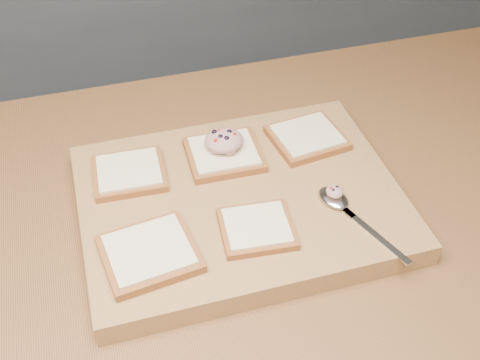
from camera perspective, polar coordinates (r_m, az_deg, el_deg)
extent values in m
cube|color=slate|center=(1.39, -1.44, -16.10)|extent=(1.90, 0.75, 0.84)
cube|color=brown|center=(1.04, -1.86, -3.11)|extent=(2.00, 0.80, 0.06)
cube|color=slate|center=(2.43, -10.55, 13.49)|extent=(3.60, 0.60, 0.90)
cube|color=#B4794D|center=(0.98, 0.00, -2.11)|extent=(0.51, 0.39, 0.04)
cube|color=#A35D2A|center=(1.01, -10.46, 0.61)|extent=(0.12, 0.11, 0.01)
cube|color=#FFF1C2|center=(1.00, -10.52, 0.96)|extent=(0.11, 0.10, 0.00)
cube|color=#A35D2A|center=(1.03, -1.53, 2.41)|extent=(0.13, 0.12, 0.01)
cube|color=#FFF1C2|center=(1.02, -1.54, 2.79)|extent=(0.11, 0.10, 0.00)
cube|color=#A35D2A|center=(1.07, 6.39, 3.98)|extent=(0.13, 0.12, 0.01)
cube|color=#FFF1C2|center=(1.07, 6.42, 4.33)|extent=(0.12, 0.11, 0.00)
cube|color=#A35D2A|center=(0.88, -8.58, -6.93)|extent=(0.15, 0.14, 0.01)
cube|color=#FFF1C2|center=(0.87, -8.65, -6.53)|extent=(0.13, 0.12, 0.00)
cube|color=#A35D2A|center=(0.91, 1.60, -4.64)|extent=(0.12, 0.11, 0.01)
cube|color=#FFF1C2|center=(0.90, 1.61, -4.31)|extent=(0.10, 0.09, 0.00)
ellipsoid|color=tan|center=(1.02, -1.55, 3.77)|extent=(0.07, 0.06, 0.03)
sphere|color=black|center=(1.02, -1.02, 4.55)|extent=(0.01, 0.01, 0.01)
sphere|color=black|center=(1.02, -2.44, 4.53)|extent=(0.01, 0.01, 0.01)
sphere|color=black|center=(1.00, -1.27, 3.94)|extent=(0.01, 0.01, 0.01)
sphere|color=black|center=(1.01, -1.86, 4.08)|extent=(0.01, 0.01, 0.01)
sphere|color=#A5140C|center=(1.01, -0.55, 4.31)|extent=(0.01, 0.01, 0.01)
sphere|color=#A5140C|center=(1.02, -1.99, 4.65)|extent=(0.01, 0.01, 0.01)
sphere|color=#A5140C|center=(1.00, -2.32, 3.75)|extent=(0.01, 0.01, 0.01)
ellipsoid|color=silver|center=(0.96, 8.86, -1.68)|extent=(0.06, 0.07, 0.01)
cube|color=silver|center=(0.95, 9.99, -2.85)|extent=(0.02, 0.04, 0.00)
cube|color=silver|center=(0.93, 12.60, -5.02)|extent=(0.06, 0.14, 0.00)
ellipsoid|color=tan|center=(0.95, 8.95, -1.09)|extent=(0.03, 0.03, 0.01)
sphere|color=black|center=(0.95, 9.16, -0.70)|extent=(0.01, 0.01, 0.01)
sphere|color=black|center=(0.95, 8.82, -0.97)|extent=(0.01, 0.01, 0.01)
sphere|color=#A5140C|center=(0.95, 8.60, -0.78)|extent=(0.01, 0.01, 0.01)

